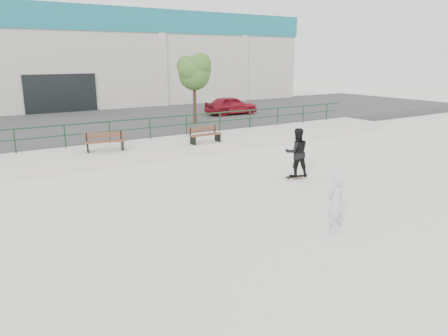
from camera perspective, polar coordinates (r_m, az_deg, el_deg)
ground at (r=12.22m, az=7.05°, el=-6.71°), size 120.00×120.00×0.00m
ledge at (r=20.05m, az=-10.65°, el=2.23°), size 30.00×3.00×0.50m
parking_strip at (r=27.98m, az=-17.44°, el=5.20°), size 60.00×14.00×0.50m
railing at (r=21.06m, az=-12.15°, el=5.48°), size 28.00×0.06×1.03m
commercial_building at (r=41.33m, az=-23.45°, el=13.47°), size 44.20×16.33×8.00m
bench_left at (r=19.12m, az=-15.31°, el=3.34°), size 1.78×0.84×0.79m
bench_right at (r=20.19m, az=-2.53°, el=4.34°), size 1.63×0.53×0.75m
tree at (r=26.20m, az=-3.87°, el=12.54°), size 2.30×2.05×4.09m
red_car at (r=30.35m, az=0.94°, el=8.19°), size 3.77×1.71×1.26m
skateboard at (r=16.31m, az=9.36°, el=-1.13°), size 0.80×0.34×0.09m
standing_skater at (r=16.09m, az=9.49°, el=2.02°), size 1.07×0.98×1.79m
seated_skater at (r=11.30m, az=14.32°, el=-4.61°), size 0.58×0.39×1.57m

